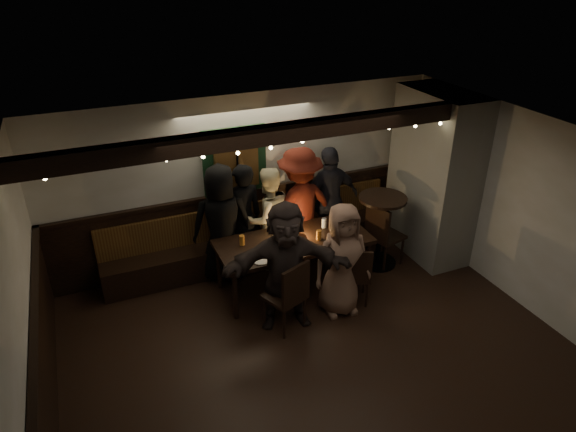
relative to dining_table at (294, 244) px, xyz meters
name	(u,v)px	position (x,y,z in m)	size (l,w,h in m)	color
room	(344,210)	(0.79, 0.02, 0.37)	(6.02, 5.01, 2.62)	black
dining_table	(294,244)	(0.00, 0.00, 0.00)	(2.15, 0.92, 0.93)	black
chair_near_left	(290,293)	(-0.43, -0.85, -0.14)	(0.59, 0.59, 1.00)	black
chair_near_right	(356,273)	(0.60, -0.71, -0.20)	(0.53, 0.53, 0.89)	black
chair_end	(382,232)	(1.45, -0.01, -0.12)	(0.56, 0.56, 1.04)	black
high_top	(381,222)	(1.46, 0.05, 0.02)	(0.71, 0.71, 1.14)	black
person_a	(222,224)	(-0.83, 0.64, 0.18)	(0.87, 0.56, 1.77)	black
person_b	(243,218)	(-0.49, 0.75, 0.15)	(0.62, 0.41, 1.70)	black
person_c	(268,218)	(-0.12, 0.67, 0.10)	(0.78, 0.61, 1.61)	beige
person_d	(300,206)	(0.38, 0.64, 0.22)	(1.20, 0.69, 1.85)	#4A150D
person_e	(329,200)	(0.95, 0.76, 0.17)	(1.02, 0.43, 1.75)	#1F212B
person_f	(286,266)	(-0.41, -0.69, 0.17)	(1.61, 0.51, 1.74)	#2B211F
person_g	(342,260)	(0.35, -0.75, 0.09)	(0.77, 0.50, 1.58)	#835E4D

